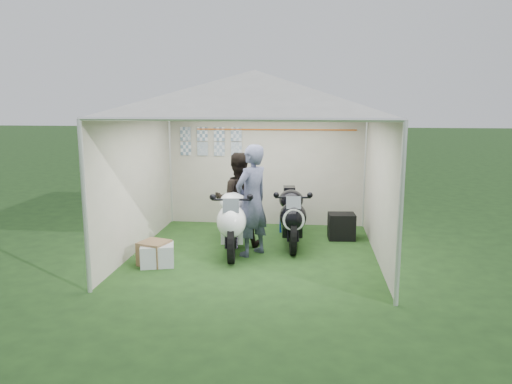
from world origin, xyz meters
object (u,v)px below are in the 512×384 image
crate_0 (157,255)px  crate_1 (154,253)px  person_dark_jacket (238,200)px  person_blue_jacket (252,200)px  motorcycle_black (291,214)px  paddock_stand (289,224)px  canopy_tent (255,97)px  equipment_box (341,226)px  motorcycle_white (233,218)px

crate_0 → crate_1: 0.09m
person_dark_jacket → person_blue_jacket: size_ratio=0.90×
motorcycle_black → person_dark_jacket: person_dark_jacket is taller
person_blue_jacket → crate_0: 1.73m
paddock_stand → canopy_tent: bearing=-109.7°
canopy_tent → person_blue_jacket: (-0.04, -0.15, -1.66)m
canopy_tent → person_dark_jacket: 1.82m
person_blue_jacket → equipment_box: person_blue_jacket is taller
crate_0 → crate_1: size_ratio=1.22×
motorcycle_white → crate_1: size_ratio=5.12×
motorcycle_white → person_dark_jacket: bearing=78.9°
motorcycle_white → equipment_box: 2.13m
canopy_tent → person_blue_jacket: canopy_tent is taller
crate_0 → motorcycle_black: bearing=34.3°
canopy_tent → motorcycle_white: (-0.37, 0.00, -2.00)m
crate_1 → equipment_box: bearing=30.6°
canopy_tent → motorcycle_white: canopy_tent is taller
canopy_tent → equipment_box: 2.94m
motorcycle_white → paddock_stand: bearing=51.8°
paddock_stand → person_blue_jacket: size_ratio=0.20×
paddock_stand → person_blue_jacket: person_blue_jacket is taller
motorcycle_black → equipment_box: (0.91, 0.45, -0.31)m
canopy_tent → motorcycle_black: 2.17m
motorcycle_black → person_blue_jacket: person_blue_jacket is taller
motorcycle_white → person_blue_jacket: 0.50m
motorcycle_white → person_blue_jacket: bearing=-31.0°
motorcycle_black → crate_1: size_ratio=4.88×
canopy_tent → crate_1: size_ratio=13.80×
motorcycle_black → motorcycle_white: bearing=-157.3°
crate_0 → crate_1: crate_1 is taller
crate_0 → equipment_box: bearing=32.0°
person_dark_jacket → crate_0: bearing=38.7°
canopy_tent → paddock_stand: (0.51, 1.41, -2.44)m
canopy_tent → person_dark_jacket: (-0.34, 0.35, -1.75)m
person_dark_jacket → equipment_box: (1.84, 0.61, -0.58)m
person_blue_jacket → crate_0: (-1.39, -0.71, -0.75)m
canopy_tent → paddock_stand: size_ratio=15.49×
person_dark_jacket → equipment_box: bearing=-171.3°
person_dark_jacket → crate_1: 1.75m
person_blue_jacket → paddock_stand: bearing=-161.7°
paddock_stand → person_blue_jacket: (-0.54, -1.57, 0.78)m
crate_0 → person_blue_jacket: bearing=27.2°
motorcycle_black → equipment_box: bearing=21.4°
paddock_stand → crate_0: 2.99m
equipment_box → motorcycle_black: bearing=-153.5°
person_blue_jacket → equipment_box: size_ratio=3.83×
canopy_tent → crate_0: canopy_tent is taller
canopy_tent → crate_0: 2.93m
person_blue_jacket → equipment_box: 2.01m
motorcycle_black → person_blue_jacket: (-0.62, -0.66, 0.37)m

